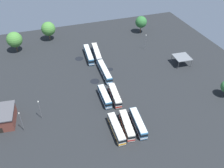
% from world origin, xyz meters
% --- Properties ---
extents(ground_plane, '(128.66, 128.66, 0.00)m').
position_xyz_m(ground_plane, '(0.00, 0.00, 0.00)').
color(ground_plane, black).
extents(bus_row0_slot0, '(12.55, 3.60, 3.34)m').
position_xyz_m(bus_row0_slot0, '(-24.28, -2.10, 1.77)').
color(bus_row0_slot0, teal).
rests_on(bus_row0_slot0, ground_plane).
extents(bus_row0_slot1, '(12.12, 3.85, 3.34)m').
position_xyz_m(bus_row0_slot1, '(-23.98, 1.83, 1.77)').
color(bus_row0_slot1, silver).
rests_on(bus_row0_slot1, ground_plane).
extents(bus_row0_slot2, '(12.35, 2.83, 3.34)m').
position_xyz_m(bus_row0_slot2, '(-24.24, 5.56, 1.77)').
color(bus_row0_slot2, silver).
rests_on(bus_row0_slot2, ground_plane).
extents(bus_row1_slot1, '(11.99, 3.52, 3.34)m').
position_xyz_m(bus_row1_slot1, '(-8.33, 0.45, 1.77)').
color(bus_row1_slot1, silver).
rests_on(bus_row1_slot1, ground_plane).
extents(bus_row1_slot2, '(11.53, 2.76, 3.34)m').
position_xyz_m(bus_row1_slot2, '(-7.61, 4.33, 1.77)').
color(bus_row1_slot2, teal).
rests_on(bus_row1_slot2, ground_plane).
extents(bus_row2_slot1, '(15.59, 2.92, 3.34)m').
position_xyz_m(bus_row2_slot1, '(8.16, -0.67, 1.77)').
color(bus_row2_slot1, teal).
rests_on(bus_row2_slot1, ground_plane).
extents(bus_row3_slot1, '(15.71, 4.19, 3.34)m').
position_xyz_m(bus_row3_slot1, '(24.60, -1.81, 1.77)').
color(bus_row3_slot1, silver).
rests_on(bus_row3_slot1, ground_plane).
extents(bus_row3_slot2, '(15.67, 3.63, 3.34)m').
position_xyz_m(bus_row3_slot2, '(24.36, 2.22, 1.77)').
color(bus_row3_slot2, teal).
rests_on(bus_row3_slot2, ground_plane).
extents(depot_building, '(11.25, 10.45, 5.06)m').
position_xyz_m(depot_building, '(-7.65, 40.91, 2.55)').
color(depot_building, brown).
rests_on(depot_building, ground_plane).
extents(maintenance_shelter, '(7.69, 7.51, 3.93)m').
position_xyz_m(maintenance_shelter, '(5.05, -36.54, 3.72)').
color(maintenance_shelter, slate).
rests_on(maintenance_shelter, ground_plane).
extents(lamp_post_near_entrance, '(0.56, 0.28, 7.80)m').
position_xyz_m(lamp_post_near_entrance, '(23.38, -26.88, 4.31)').
color(lamp_post_near_entrance, slate).
rests_on(lamp_post_near_entrance, ground_plane).
extents(lamp_post_mid_lot, '(0.56, 0.28, 7.77)m').
position_xyz_m(lamp_post_mid_lot, '(-9.88, 27.95, 4.30)').
color(lamp_post_mid_lot, slate).
rests_on(lamp_post_mid_lot, ground_plane).
extents(lamp_post_far_corner, '(0.56, 0.28, 7.90)m').
position_xyz_m(lamp_post_far_corner, '(-13.70, 34.15, 4.36)').
color(lamp_post_far_corner, slate).
rests_on(lamp_post_far_corner, ground_plane).
extents(tree_northeast, '(7.31, 7.31, 10.02)m').
position_xyz_m(tree_northeast, '(49.27, 17.31, 6.36)').
color(tree_northeast, brown).
rests_on(tree_northeast, ground_plane).
extents(tree_south_edge, '(6.39, 6.39, 9.50)m').
position_xyz_m(tree_south_edge, '(41.73, -32.55, 6.30)').
color(tree_south_edge, brown).
rests_on(tree_south_edge, ground_plane).
extents(tree_northwest, '(7.49, 7.49, 10.23)m').
position_xyz_m(tree_northwest, '(41.89, 34.47, 6.48)').
color(tree_northwest, brown).
rests_on(tree_northwest, ground_plane).
extents(puddle_centre_drain, '(4.01, 4.01, 0.01)m').
position_xyz_m(puddle_centre_drain, '(24.95, 6.81, 0.00)').
color(puddle_centre_drain, black).
rests_on(puddle_centre_drain, ground_plane).
extents(puddle_between_rows, '(2.76, 2.76, 0.01)m').
position_xyz_m(puddle_between_rows, '(11.49, -4.28, 0.00)').
color(puddle_between_rows, black).
rests_on(puddle_between_rows, ground_plane).
extents(puddle_near_shelter, '(3.95, 3.95, 0.01)m').
position_xyz_m(puddle_near_shelter, '(5.01, 4.66, 0.00)').
color(puddle_near_shelter, black).
rests_on(puddle_near_shelter, ground_plane).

